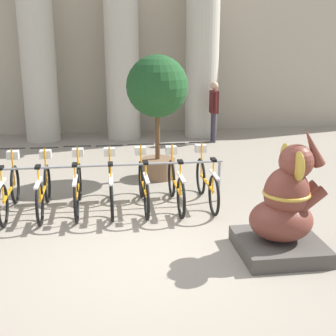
# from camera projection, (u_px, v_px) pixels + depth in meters

# --- Properties ---
(ground_plane) EXTENTS (60.00, 60.00, 0.00)m
(ground_plane) POSITION_uv_depth(u_px,v_px,m) (150.00, 253.00, 6.50)
(ground_plane) COLOR gray
(building_facade) EXTENTS (20.00, 0.20, 6.00)m
(building_facade) POSITION_uv_depth(u_px,v_px,m) (120.00, 32.00, 13.85)
(building_facade) COLOR #B2A893
(building_facade) RESTS_ON ground_plane
(column_left) EXTENTS (1.19, 1.19, 5.16)m
(column_left) POSITION_uv_depth(u_px,v_px,m) (37.00, 46.00, 12.70)
(column_left) COLOR #BCB7A8
(column_left) RESTS_ON ground_plane
(column_middle) EXTENTS (1.19, 1.19, 5.16)m
(column_middle) POSITION_uv_depth(u_px,v_px,m) (122.00, 46.00, 13.00)
(column_middle) COLOR #BCB7A8
(column_middle) RESTS_ON ground_plane
(column_right) EXTENTS (1.19, 1.19, 5.16)m
(column_right) POSITION_uv_depth(u_px,v_px,m) (202.00, 45.00, 13.31)
(column_right) COLOR #BCB7A8
(column_right) RESTS_ON ground_plane
(bike_rack) EXTENTS (5.12, 0.05, 0.77)m
(bike_rack) POSITION_uv_depth(u_px,v_px,m) (77.00, 173.00, 8.04)
(bike_rack) COLOR gray
(bike_rack) RESTS_ON ground_plane
(bicycle_2) EXTENTS (0.48, 1.78, 1.03)m
(bicycle_2) POSITION_uv_depth(u_px,v_px,m) (9.00, 190.00, 7.84)
(bicycle_2) COLOR black
(bicycle_2) RESTS_ON ground_plane
(bicycle_3) EXTENTS (0.48, 1.78, 1.03)m
(bicycle_3) POSITION_uv_depth(u_px,v_px,m) (44.00, 189.00, 7.90)
(bicycle_3) COLOR black
(bicycle_3) RESTS_ON ground_plane
(bicycle_4) EXTENTS (0.48, 1.78, 1.03)m
(bicycle_4) POSITION_uv_depth(u_px,v_px,m) (78.00, 187.00, 8.01)
(bicycle_4) COLOR black
(bicycle_4) RESTS_ON ground_plane
(bicycle_5) EXTENTS (0.48, 1.78, 1.03)m
(bicycle_5) POSITION_uv_depth(u_px,v_px,m) (111.00, 186.00, 8.06)
(bicycle_5) COLOR black
(bicycle_5) RESTS_ON ground_plane
(bicycle_6) EXTENTS (0.48, 1.78, 1.03)m
(bicycle_6) POSITION_uv_depth(u_px,v_px,m) (143.00, 184.00, 8.14)
(bicycle_6) COLOR black
(bicycle_6) RESTS_ON ground_plane
(bicycle_7) EXTENTS (0.48, 1.78, 1.03)m
(bicycle_7) POSITION_uv_depth(u_px,v_px,m) (176.00, 184.00, 8.19)
(bicycle_7) COLOR black
(bicycle_7) RESTS_ON ground_plane
(bicycle_8) EXTENTS (0.48, 1.78, 1.03)m
(bicycle_8) POSITION_uv_depth(u_px,v_px,m) (207.00, 181.00, 8.31)
(bicycle_8) COLOR black
(bicycle_8) RESTS_ON ground_plane
(elephant_statue) EXTENTS (1.13, 1.13, 1.81)m
(elephant_statue) POSITION_uv_depth(u_px,v_px,m) (284.00, 212.00, 6.35)
(elephant_statue) COLOR #4C4742
(elephant_statue) RESTS_ON ground_plane
(person_pedestrian) EXTENTS (0.22, 0.47, 1.68)m
(person_pedestrian) POSITION_uv_depth(u_px,v_px,m) (214.00, 106.00, 12.93)
(person_pedestrian) COLOR #383342
(person_pedestrian) RESTS_ON ground_plane
(potted_tree) EXTENTS (1.26, 1.26, 2.55)m
(potted_tree) POSITION_uv_depth(u_px,v_px,m) (157.00, 95.00, 9.45)
(potted_tree) COLOR brown
(potted_tree) RESTS_ON ground_plane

